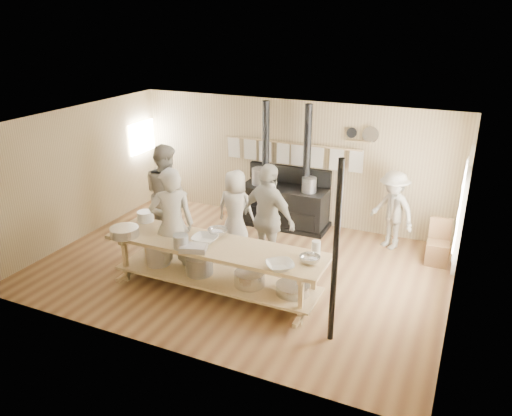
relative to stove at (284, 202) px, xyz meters
The scene contains 24 objects.
ground 2.18m from the stove, 89.82° to the right, with size 7.00×7.00×0.00m, color brown.
room_shell 2.39m from the stove, 89.82° to the right, with size 7.00×7.00×7.00m.
window_right 3.92m from the stove, 23.58° to the right, with size 0.09×1.50×1.65m.
left_opening 3.61m from the stove, behind, with size 0.00×0.90×0.90m.
stove is the anchor object (origin of this frame).
towel_rail 1.07m from the stove, 88.68° to the left, with size 3.00×0.04×0.47m.
back_wall_shelf 2.11m from the stove, 12.13° to the left, with size 0.63×0.14×0.32m.
prep_table 3.02m from the stove, 90.04° to the right, with size 3.60×0.90×0.85m.
support_post 4.11m from the stove, 59.33° to the right, with size 0.08×0.08×2.60m, color black.
cook_far_left 3.08m from the stove, 105.85° to the right, with size 0.72×0.47×1.98m, color #AEA99A.
cook_left 2.48m from the stove, 138.67° to the right, with size 0.94×0.74×1.94m, color #AEA99A.
cook_center 1.47m from the stove, 108.19° to the right, with size 0.75×0.49×1.54m, color #AEA99A.
cook_right 2.07m from the stove, 76.37° to the right, with size 1.13×0.47×1.93m, color #AEA99A.
cook_by_window 2.27m from the stove, ahead, with size 0.99×0.57×1.53m, color #AEA99A.
chair 3.21m from the stove, ahead, with size 0.40×0.40×0.83m.
bowl_white_a 3.04m from the stove, 93.26° to the right, with size 0.41×0.41×0.10m, color white.
bowl_steel_a 2.72m from the stove, 92.50° to the right, with size 0.34×0.34×0.11m, color silver.
bowl_white_b 3.59m from the stove, 69.70° to the right, with size 0.40×0.40×0.10m, color white.
bowl_steel_b 3.38m from the stove, 62.39° to the right, with size 0.31×0.31×0.10m, color silver.
roasting_pan 3.37m from the stove, 93.12° to the right, with size 0.40×0.27×0.09m, color #B2B2B7.
mixing_bowl_large 3.68m from the stove, 113.83° to the right, with size 0.47×0.47×0.15m, color silver.
bucket_galv 3.40m from the stove, 96.83° to the right, with size 0.23×0.23×0.22m, color gray.
deep_bowl_enamel 3.13m from the stove, 119.87° to the right, with size 0.28×0.28×0.18m, color white.
pitcher 3.14m from the stove, 59.92° to the right, with size 0.14×0.14×0.21m, color white.
Camera 1 is at (3.51, -7.07, 4.23)m, focal length 35.00 mm.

